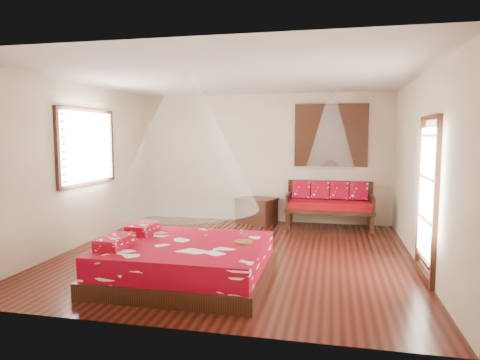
{
  "coord_description": "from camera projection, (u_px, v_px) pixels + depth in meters",
  "views": [
    {
      "loc": [
        1.49,
        -6.56,
        1.9
      ],
      "look_at": [
        -0.03,
        0.45,
        1.15
      ],
      "focal_mm": 32.0,
      "sensor_mm": 36.0,
      "label": 1
    }
  ],
  "objects": [
    {
      "name": "room",
      "position": [
        236.0,
        167.0,
        6.74
      ],
      "size": [
        5.54,
        5.54,
        2.84
      ],
      "color": "black",
      "rests_on": "ground"
    },
    {
      "name": "bed",
      "position": [
        185.0,
        261.0,
        5.62
      ],
      "size": [
        2.14,
        1.93,
        0.64
      ],
      "rotation": [
        0.0,
        0.0,
        -0.0
      ],
      "color": "black",
      "rests_on": "floor"
    },
    {
      "name": "daybed",
      "position": [
        329.0,
        202.0,
        8.84
      ],
      "size": [
        1.76,
        0.78,
        0.94
      ],
      "color": "black",
      "rests_on": "floor"
    },
    {
      "name": "storage_chest",
      "position": [
        256.0,
        210.0,
        9.26
      ],
      "size": [
        0.96,
        0.84,
        0.55
      ],
      "rotation": [
        0.0,
        0.0,
        -0.37
      ],
      "color": "black",
      "rests_on": "floor"
    },
    {
      "name": "shutter_panel",
      "position": [
        331.0,
        135.0,
        9.03
      ],
      "size": [
        1.52,
        0.06,
        1.32
      ],
      "color": "black",
      "rests_on": "wall_back"
    },
    {
      "name": "window_left",
      "position": [
        88.0,
        147.0,
        7.48
      ],
      "size": [
        0.1,
        1.74,
        1.34
      ],
      "color": "black",
      "rests_on": "wall_left"
    },
    {
      "name": "glazed_door",
      "position": [
        427.0,
        199.0,
        5.62
      ],
      "size": [
        0.08,
        1.02,
        2.16
      ],
      "color": "black",
      "rests_on": "floor"
    },
    {
      "name": "wine_tray",
      "position": [
        244.0,
        240.0,
        5.56
      ],
      "size": [
        0.23,
        0.23,
        0.19
      ],
      "rotation": [
        0.0,
        0.0,
        -0.07
      ],
      "color": "brown",
      "rests_on": "bed"
    },
    {
      "name": "mosquito_net_main",
      "position": [
        185.0,
        139.0,
        5.45
      ],
      "size": [
        1.91,
        1.91,
        1.8
      ],
      "primitive_type": "cone",
      "color": "white",
      "rests_on": "ceiling"
    },
    {
      "name": "mosquito_net_daybed",
      "position": [
        331.0,
        130.0,
        8.56
      ],
      "size": [
        0.96,
        0.96,
        1.5
      ],
      "primitive_type": "cone",
      "color": "white",
      "rests_on": "ceiling"
    }
  ]
}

